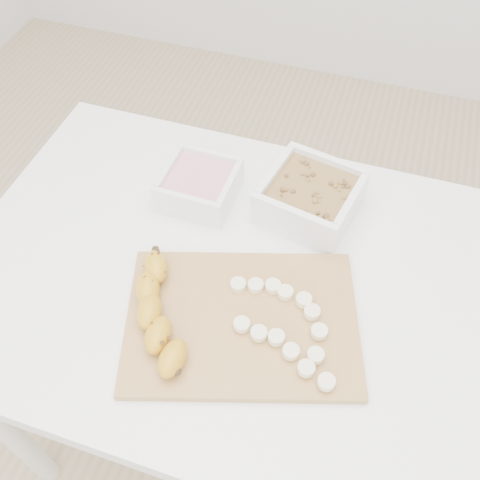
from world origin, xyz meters
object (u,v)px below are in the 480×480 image
(bowl_yogurt, at_px, (199,185))
(banana, at_px, (159,314))
(table, at_px, (235,302))
(bowl_granola, at_px, (310,197))
(cutting_board, at_px, (242,321))

(bowl_yogurt, distance_m, banana, 0.29)
(table, bearing_deg, bowl_granola, 64.22)
(bowl_yogurt, distance_m, bowl_granola, 0.22)
(bowl_yogurt, bearing_deg, bowl_granola, 7.75)
(table, distance_m, bowl_yogurt, 0.24)
(bowl_yogurt, distance_m, cutting_board, 0.30)
(banana, bearing_deg, bowl_yogurt, 77.78)
(cutting_board, bearing_deg, bowl_yogurt, 124.09)
(table, xyz_separation_m, banana, (-0.08, -0.14, 0.13))
(bowl_yogurt, xyz_separation_m, banana, (0.04, -0.29, 0.00))
(bowl_yogurt, bearing_deg, cutting_board, -55.91)
(bowl_yogurt, bearing_deg, table, -51.38)
(table, xyz_separation_m, cutting_board, (0.04, -0.09, 0.10))
(table, relative_size, bowl_granola, 5.07)
(bowl_granola, distance_m, cutting_board, 0.28)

